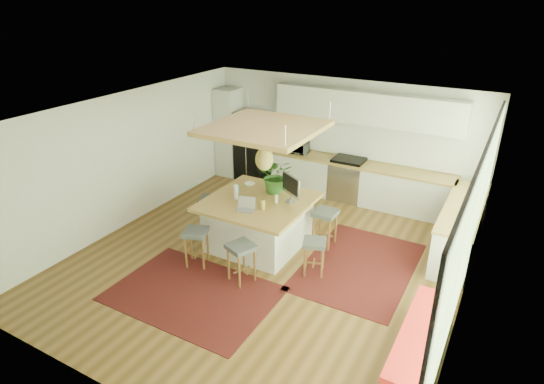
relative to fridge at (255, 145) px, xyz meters
The scene contains 35 objects.
floor 3.94m from the fridge, 55.45° to the right, with size 7.00×7.00×0.00m, color #543918.
ceiling 4.22m from the fridge, 55.45° to the right, with size 7.00×7.00×0.00m, color white.
wall_back 2.24m from the fridge, ahead, with size 6.50×6.50×0.00m, color silver.
wall_front 7.01m from the fridge, 71.92° to the right, with size 6.50×6.50×0.00m, color silver.
wall_left 3.36m from the fridge, 108.89° to the right, with size 7.00×7.00×0.00m, color silver.
wall_right 6.29m from the fridge, 30.18° to the right, with size 7.00×7.00×0.00m, color silver.
window_wall 6.26m from the fridge, 30.32° to the right, with size 0.10×6.20×2.60m, color black, non-canonical shape.
pantry 0.80m from the fridge, behind, with size 0.55×0.60×2.25m, color silver.
back_counter_base 2.76m from the fridge, ahead, with size 4.20×0.60×0.88m, color silver.
back_counter_top 2.72m from the fridge, ahead, with size 4.24×0.64×0.05m, color olive.
backsplash 2.77m from the fridge, ahead, with size 4.20×0.02×0.80m, color white.
upper_cabinets 2.99m from the fridge, ahead, with size 4.20×0.34×0.70m, color silver.
range 2.51m from the fridge, ahead, with size 0.76×0.62×1.00m, color #A5A5AA, non-canonical shape.
right_counter_base 5.25m from the fridge, 12.74° to the right, with size 0.60×2.50×0.88m, color silver.
right_counter_top 5.23m from the fridge, 12.74° to the right, with size 0.64×2.54×0.05m, color olive.
window_bench 6.76m from the fridge, 40.36° to the right, with size 0.52×2.00×0.50m, color silver, non-canonical shape.
ceiling_panel 3.51m from the fridge, 55.80° to the right, with size 1.86×1.86×0.80m, color olive, non-canonical shape.
rug_near 5.00m from the fridge, 70.72° to the right, with size 2.60×1.80×0.01m, color black.
rug_right 4.60m from the fridge, 34.90° to the right, with size 1.80×2.60×0.01m, color black.
fridge is the anchor object (origin of this frame).
island 3.30m from the fridge, 57.74° to the right, with size 1.85×1.85×0.93m, color olive, non-canonical shape.
stool_near_left 4.11m from the fridge, 73.56° to the right, with size 0.40×0.40×0.68m, color #3C4243, non-canonical shape.
stool_near_right 4.51m from the fridge, 61.85° to the right, with size 0.41×0.41×0.69m, color #3C4243, non-canonical shape.
stool_right_front 4.44m from the fridge, 45.78° to the right, with size 0.38×0.38×0.64m, color #3C4243, non-canonical shape.
stool_right_back 3.63m from the fridge, 37.47° to the right, with size 0.42×0.42×0.72m, color #3C4243, non-canonical shape.
stool_left_side 2.84m from the fridge, 77.63° to the right, with size 0.41×0.41×0.70m, color #3C4243, non-canonical shape.
laptop 3.70m from the fridge, 61.49° to the right, with size 0.31×0.33×0.24m, color #A5A5AA, non-canonical shape.
monitor 3.43m from the fridge, 47.80° to the right, with size 0.57×0.20×0.53m, color #A5A5AA, non-canonical shape.
microwave 1.21m from the fridge, ahead, with size 0.48×0.27×0.33m, color #A5A5AA.
island_plant 2.96m from the fridge, 51.07° to the right, with size 0.62×0.69×0.54m, color #1E4C19.
island_bowl 2.57m from the fridge, 61.12° to the right, with size 0.19×0.19×0.05m, color silver.
island_bottle_0 2.92m from the fridge, 65.84° to the right, with size 0.07×0.07×0.19m, color #39B3E7.
island_bottle_1 3.21m from the fridge, 65.22° to the right, with size 0.07×0.07×0.19m, color silver.
island_bottle_2 3.66m from the fridge, 56.94° to the right, with size 0.07×0.07×0.19m, color #A78537.
island_bottle_3 3.43m from the fridge, 52.34° to the right, with size 0.07×0.07×0.19m, color silver.
Camera 1 is at (3.49, -6.12, 4.49)m, focal length 30.02 mm.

